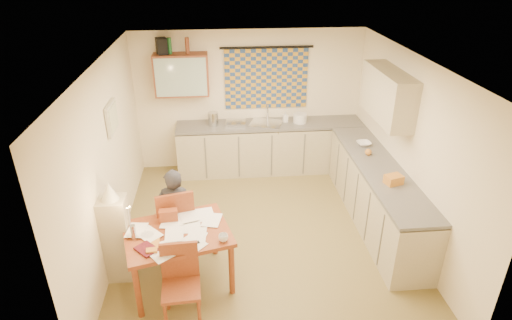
{
  "coord_description": "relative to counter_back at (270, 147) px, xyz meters",
  "views": [
    {
      "loc": [
        -0.57,
        -5.05,
        3.72
      ],
      "look_at": [
        -0.07,
        0.2,
        1.08
      ],
      "focal_mm": 30.0,
      "sensor_mm": 36.0,
      "label": 1
    }
  ],
  "objects": [
    {
      "name": "person",
      "position": [
        -1.51,
        -2.31,
        0.19
      ],
      "size": [
        0.49,
        0.34,
        1.28
      ],
      "primitive_type": "imported",
      "rotation": [
        0.0,
        0.0,
        3.11
      ],
      "color": "black",
      "rests_on": "floor"
    },
    {
      "name": "counter_right",
      "position": [
        1.36,
        -1.8,
        -0.0
      ],
      "size": [
        0.62,
        2.95,
        0.92
      ],
      "color": "tan",
      "rests_on": "floor"
    },
    {
      "name": "candle_flame",
      "position": [
        -1.92,
        -2.92,
        0.71
      ],
      "size": [
        0.02,
        0.02,
        0.02
      ],
      "primitive_type": "sphere",
      "color": "#FFCC66",
      "rests_on": "dining_table"
    },
    {
      "name": "soap_bottle",
      "position": [
        0.28,
        0.05,
        0.56
      ],
      "size": [
        0.09,
        0.1,
        0.19
      ],
      "primitive_type": "imported",
      "rotation": [
        0.0,
        0.0,
        0.06
      ],
      "color": "white",
      "rests_on": "counter_back"
    },
    {
      "name": "orange_box",
      "position": [
        -1.69,
        -3.22,
        0.32
      ],
      "size": [
        0.13,
        0.09,
        0.04
      ],
      "primitive_type": "cube",
      "rotation": [
        0.0,
        0.0,
        0.12
      ],
      "color": "#C57B2A",
      "rests_on": "dining_table"
    },
    {
      "name": "dish_rack",
      "position": [
        -0.61,
        0.0,
        0.5
      ],
      "size": [
        0.38,
        0.33,
        0.06
      ],
      "primitive_type": "cube",
      "rotation": [
        0.0,
        0.0,
        -0.1
      ],
      "color": "silver",
      "rests_on": "counter_back"
    },
    {
      "name": "curtain_rod",
      "position": [
        -0.04,
        0.25,
        1.75
      ],
      "size": [
        1.6,
        0.04,
        0.04
      ],
      "primitive_type": "cylinder",
      "rotation": [
        0.0,
        1.57,
        0.0
      ],
      "color": "black",
      "rests_on": "wall_back"
    },
    {
      "name": "chair_far",
      "position": [
        -1.53,
        -2.3,
        -0.13
      ],
      "size": [
        0.57,
        0.57,
        1.04
      ],
      "rotation": [
        0.0,
        0.0,
        3.38
      ],
      "color": "maroon",
      "rests_on": "floor"
    },
    {
      "name": "sink",
      "position": [
        -0.07,
        0.0,
        0.43
      ],
      "size": [
        0.67,
        0.61,
        0.1
      ],
      "primitive_type": "cube",
      "rotation": [
        0.0,
        0.0,
        -0.34
      ],
      "color": "silver",
      "rests_on": "counter_back"
    },
    {
      "name": "shelf_stand",
      "position": [
        -2.18,
        -2.67,
        0.11
      ],
      "size": [
        0.32,
        0.3,
        1.12
      ],
      "primitive_type": "cube",
      "color": "tan",
      "rests_on": "floor"
    },
    {
      "name": "wall_front",
      "position": [
        -0.34,
        -4.21,
        0.8
      ],
      "size": [
        4.0,
        0.02,
        2.5
      ],
      "primitive_type": "cube",
      "color": "#F6E7C1",
      "rests_on": "floor"
    },
    {
      "name": "candle",
      "position": [
        -1.95,
        -2.93,
        0.59
      ],
      "size": [
        0.03,
        0.03,
        0.22
      ],
      "primitive_type": "cylinder",
      "rotation": [
        0.0,
        0.0,
        0.19
      ],
      "color": "white",
      "rests_on": "dining_table"
    },
    {
      "name": "magazine",
      "position": [
        -1.82,
        -3.23,
        0.31
      ],
      "size": [
        0.42,
        0.42,
        0.02
      ],
      "primitive_type": "imported",
      "rotation": [
        0.0,
        0.0,
        0.75
      ],
      "color": "maroon",
      "rests_on": "dining_table"
    },
    {
      "name": "counter_back",
      "position": [
        0.0,
        0.0,
        0.0
      ],
      "size": [
        3.3,
        0.62,
        0.92
      ],
      "color": "tan",
      "rests_on": "floor"
    },
    {
      "name": "bowl",
      "position": [
        1.36,
        -1.06,
        0.5
      ],
      "size": [
        0.25,
        0.25,
        0.05
      ],
      "primitive_type": "imported",
      "rotation": [
        0.0,
        0.0,
        0.07
      ],
      "color": "white",
      "rests_on": "counter_right"
    },
    {
      "name": "lampshade",
      "position": [
        -2.18,
        -2.67,
        0.78
      ],
      "size": [
        0.2,
        0.2,
        0.22
      ],
      "primitive_type": "cone",
      "color": "beige",
      "rests_on": "shelf_stand"
    },
    {
      "name": "framed_print",
      "position": [
        -2.31,
        -1.55,
        1.25
      ],
      "size": [
        0.04,
        0.5,
        0.4
      ],
      "primitive_type": "cube",
      "color": "beige",
      "rests_on": "wall_left"
    },
    {
      "name": "letter_rack",
      "position": [
        -1.55,
        -2.64,
        0.38
      ],
      "size": [
        0.23,
        0.12,
        0.16
      ],
      "primitive_type": "cube",
      "rotation": [
        0.0,
        0.0,
        0.09
      ],
      "color": "maroon",
      "rests_on": "dining_table"
    },
    {
      "name": "papers",
      "position": [
        -1.41,
        -2.85,
        0.31
      ],
      "size": [
        1.13,
        1.06,
        0.02
      ],
      "rotation": [
        0.0,
        0.0,
        0.25
      ],
      "color": "white",
      "rests_on": "dining_table"
    },
    {
      "name": "fruit_orange",
      "position": [
        1.31,
        -1.42,
        0.52
      ],
      "size": [
        0.1,
        0.1,
        0.1
      ],
      "primitive_type": "sphere",
      "color": "#C57B2A",
      "rests_on": "counter_right"
    },
    {
      "name": "wall_cabinet_glass",
      "position": [
        -1.49,
        -0.04,
        1.35
      ],
      "size": [
        0.84,
        0.02,
        0.64
      ],
      "primitive_type": "cube",
      "color": "#99B2A5",
      "rests_on": "wall_back"
    },
    {
      "name": "mixing_bowl",
      "position": [
        0.54,
        0.0,
        0.55
      ],
      "size": [
        0.32,
        0.32,
        0.16
      ],
      "primitive_type": "cylinder",
      "rotation": [
        0.0,
        0.0,
        0.42
      ],
      "color": "white",
      "rests_on": "counter_back"
    },
    {
      "name": "window_blind",
      "position": [
        -0.04,
        0.27,
        1.2
      ],
      "size": [
        1.45,
        0.03,
        1.05
      ],
      "primitive_type": "cube",
      "color": "navy",
      "rests_on": "wall_back"
    },
    {
      "name": "eyeglasses",
      "position": [
        -1.24,
        -3.12,
        0.31
      ],
      "size": [
        0.14,
        0.09,
        0.02
      ],
      "primitive_type": "cube",
      "rotation": [
        0.0,
        0.0,
        0.38
      ],
      "color": "black",
      "rests_on": "dining_table"
    },
    {
      "name": "bottle_green",
      "position": [
        -1.65,
        0.13,
        1.83
      ],
      "size": [
        0.09,
        0.09,
        0.26
      ],
      "primitive_type": "cylinder",
      "rotation": [
        0.0,
        0.0,
        -0.27
      ],
      "color": "#195926",
      "rests_on": "wall_cabinet"
    },
    {
      "name": "bottle_brown",
      "position": [
        -1.36,
        0.13,
        1.83
      ],
      "size": [
        0.07,
        0.07,
        0.26
      ],
      "primitive_type": "cylinder",
      "rotation": [
        0.0,
        0.0,
        0.0
      ],
      "color": "brown",
      "rests_on": "wall_cabinet"
    },
    {
      "name": "ceiling",
      "position": [
        -0.34,
        -1.95,
        2.06
      ],
      "size": [
        4.0,
        4.5,
        0.02
      ],
      "primitive_type": "cube",
      "color": "white",
      "rests_on": "floor"
    },
    {
      "name": "speaker",
      "position": [
        -1.78,
        0.13,
        1.83
      ],
      "size": [
        0.21,
        0.24,
        0.26
      ],
      "primitive_type": "cube",
      "rotation": [
        0.0,
        0.0,
        0.3
      ],
      "color": "black",
      "rests_on": "wall_cabinet"
    },
    {
      "name": "wall_left",
      "position": [
        -2.35,
        -1.95,
        0.8
      ],
      "size": [
        0.02,
        4.5,
        2.5
      ],
      "primitive_type": "cube",
      "color": "#F6E7C1",
      "rests_on": "floor"
    },
    {
      "name": "dining_table",
      "position": [
        -1.44,
        -2.86,
        -0.07
      ],
      "size": [
        1.38,
        1.17,
        0.75
      ],
      "rotation": [
        0.0,
        0.0,
        0.25
      ],
      "color": "maroon",
      "rests_on": "floor"
    },
    {
      "name": "stove",
      "position": [
        1.36,
        -2.88,
        0.0
      ],
      "size": [
        0.59,
        0.59,
        0.91
      ],
      "color": "white",
      "rests_on": "floor"
    },
    {
      "name": "orange_bag",
      "position": [
        1.36,
        -2.29,
        0.53
      ],
      "size": [
        0.26,
        0.21,
        0.12
      ],
      "primitive_type": "cube",
      "rotation": [
        0.0,
        0.0,
        0.28
      ],
      "color": "#C57B2A",
      "rests_on": "counter_right"
    },
    {
      "name": "floor",
      "position": [
        -0.34,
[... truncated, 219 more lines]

